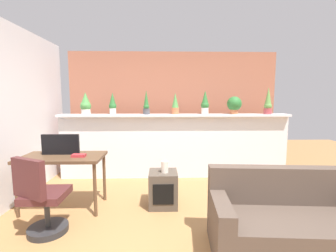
{
  "coord_description": "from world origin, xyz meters",
  "views": [
    {
      "loc": [
        -0.25,
        -2.49,
        1.54
      ],
      "look_at": [
        -0.15,
        1.14,
        1.11
      ],
      "focal_mm": 25.22,
      "sensor_mm": 36.0,
      "label": 1
    }
  ],
  "objects_px": {
    "potted_plant_3": "(175,104)",
    "couch": "(290,225)",
    "office_chair": "(42,202)",
    "vase_on_shelf": "(165,167)",
    "potted_plant_2": "(146,104)",
    "potted_plant_4": "(205,103)",
    "potted_plant_1": "(113,104)",
    "potted_plant_6": "(268,103)",
    "potted_plant_0": "(86,104)",
    "book_on_desk": "(79,156)",
    "desk": "(63,162)",
    "tv_monitor": "(61,144)",
    "side_cube_shelf": "(163,189)",
    "potted_plant_5": "(234,104)"
  },
  "relations": [
    {
      "from": "potted_plant_5",
      "to": "desk",
      "type": "distance_m",
      "value": 3.12
    },
    {
      "from": "potted_plant_1",
      "to": "office_chair",
      "type": "height_order",
      "value": "potted_plant_1"
    },
    {
      "from": "potted_plant_3",
      "to": "potted_plant_4",
      "type": "bearing_deg",
      "value": -2.29
    },
    {
      "from": "potted_plant_2",
      "to": "potted_plant_3",
      "type": "height_order",
      "value": "potted_plant_2"
    },
    {
      "from": "potted_plant_3",
      "to": "couch",
      "type": "bearing_deg",
      "value": -65.93
    },
    {
      "from": "potted_plant_0",
      "to": "office_chair",
      "type": "bearing_deg",
      "value": -87.97
    },
    {
      "from": "potted_plant_2",
      "to": "side_cube_shelf",
      "type": "distance_m",
      "value": 1.7
    },
    {
      "from": "potted_plant_1",
      "to": "book_on_desk",
      "type": "xyz_separation_m",
      "value": [
        -0.2,
        -1.35,
        -0.66
      ]
    },
    {
      "from": "potted_plant_2",
      "to": "tv_monitor",
      "type": "bearing_deg",
      "value": -134.74
    },
    {
      "from": "potted_plant_3",
      "to": "book_on_desk",
      "type": "xyz_separation_m",
      "value": [
        -1.38,
        -1.32,
        -0.66
      ]
    },
    {
      "from": "potted_plant_3",
      "to": "side_cube_shelf",
      "type": "relative_size",
      "value": 0.81
    },
    {
      "from": "potted_plant_0",
      "to": "potted_plant_6",
      "type": "xyz_separation_m",
      "value": [
        3.42,
        -0.01,
        0.03
      ]
    },
    {
      "from": "side_cube_shelf",
      "to": "vase_on_shelf",
      "type": "xyz_separation_m",
      "value": [
        0.02,
        -0.02,
        0.33
      ]
    },
    {
      "from": "potted_plant_2",
      "to": "potted_plant_4",
      "type": "distance_m",
      "value": 1.1
    },
    {
      "from": "potted_plant_3",
      "to": "book_on_desk",
      "type": "distance_m",
      "value": 2.02
    },
    {
      "from": "office_chair",
      "to": "side_cube_shelf",
      "type": "relative_size",
      "value": 1.82
    },
    {
      "from": "potted_plant_1",
      "to": "vase_on_shelf",
      "type": "height_order",
      "value": "potted_plant_1"
    },
    {
      "from": "potted_plant_2",
      "to": "potted_plant_3",
      "type": "xyz_separation_m",
      "value": [
        0.54,
        0.04,
        0.01
      ]
    },
    {
      "from": "potted_plant_6",
      "to": "book_on_desk",
      "type": "bearing_deg",
      "value": -157.86
    },
    {
      "from": "potted_plant_2",
      "to": "vase_on_shelf",
      "type": "distance_m",
      "value": 1.51
    },
    {
      "from": "couch",
      "to": "potted_plant_1",
      "type": "bearing_deg",
      "value": 133.68
    },
    {
      "from": "potted_plant_0",
      "to": "side_cube_shelf",
      "type": "height_order",
      "value": "potted_plant_0"
    },
    {
      "from": "potted_plant_1",
      "to": "tv_monitor",
      "type": "height_order",
      "value": "potted_plant_1"
    },
    {
      "from": "vase_on_shelf",
      "to": "potted_plant_3",
      "type": "bearing_deg",
      "value": 80.12
    },
    {
      "from": "potted_plant_2",
      "to": "potted_plant_5",
      "type": "bearing_deg",
      "value": 1.26
    },
    {
      "from": "potted_plant_0",
      "to": "vase_on_shelf",
      "type": "relative_size",
      "value": 2.52
    },
    {
      "from": "potted_plant_1",
      "to": "tv_monitor",
      "type": "relative_size",
      "value": 0.79
    },
    {
      "from": "potted_plant_0",
      "to": "potted_plant_3",
      "type": "xyz_separation_m",
      "value": [
        1.66,
        0.04,
        0.0
      ]
    },
    {
      "from": "tv_monitor",
      "to": "potted_plant_6",
      "type": "bearing_deg",
      "value": 18.24
    },
    {
      "from": "potted_plant_5",
      "to": "desk",
      "type": "relative_size",
      "value": 0.3
    },
    {
      "from": "potted_plant_0",
      "to": "desk",
      "type": "relative_size",
      "value": 0.37
    },
    {
      "from": "potted_plant_2",
      "to": "book_on_desk",
      "type": "height_order",
      "value": "potted_plant_2"
    },
    {
      "from": "potted_plant_0",
      "to": "potted_plant_3",
      "type": "height_order",
      "value": "potted_plant_0"
    },
    {
      "from": "potted_plant_5",
      "to": "vase_on_shelf",
      "type": "height_order",
      "value": "potted_plant_5"
    },
    {
      "from": "potted_plant_6",
      "to": "potted_plant_4",
      "type": "bearing_deg",
      "value": 178.8
    },
    {
      "from": "office_chair",
      "to": "vase_on_shelf",
      "type": "xyz_separation_m",
      "value": [
        1.38,
        0.66,
        0.19
      ]
    },
    {
      "from": "office_chair",
      "to": "vase_on_shelf",
      "type": "distance_m",
      "value": 1.54
    },
    {
      "from": "potted_plant_1",
      "to": "potted_plant_6",
      "type": "bearing_deg",
      "value": -1.42
    },
    {
      "from": "potted_plant_1",
      "to": "potted_plant_5",
      "type": "relative_size",
      "value": 1.21
    },
    {
      "from": "potted_plant_6",
      "to": "side_cube_shelf",
      "type": "relative_size",
      "value": 1.01
    },
    {
      "from": "book_on_desk",
      "to": "desk",
      "type": "bearing_deg",
      "value": 165.27
    },
    {
      "from": "potted_plant_2",
      "to": "potted_plant_4",
      "type": "relative_size",
      "value": 1.01
    },
    {
      "from": "potted_plant_2",
      "to": "desk",
      "type": "distance_m",
      "value": 1.8
    },
    {
      "from": "potted_plant_1",
      "to": "potted_plant_2",
      "type": "xyz_separation_m",
      "value": [
        0.64,
        -0.06,
        -0.01
      ]
    },
    {
      "from": "potted_plant_0",
      "to": "tv_monitor",
      "type": "bearing_deg",
      "value": -90.51
    },
    {
      "from": "potted_plant_5",
      "to": "office_chair",
      "type": "bearing_deg",
      "value": -144.87
    },
    {
      "from": "desk",
      "to": "tv_monitor",
      "type": "xyz_separation_m",
      "value": [
        -0.05,
        0.08,
        0.23
      ]
    },
    {
      "from": "potted_plant_3",
      "to": "couch",
      "type": "relative_size",
      "value": 0.25
    },
    {
      "from": "potted_plant_5",
      "to": "tv_monitor",
      "type": "bearing_deg",
      "value": -157.18
    },
    {
      "from": "potted_plant_4",
      "to": "tv_monitor",
      "type": "distance_m",
      "value": 2.58
    }
  ]
}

